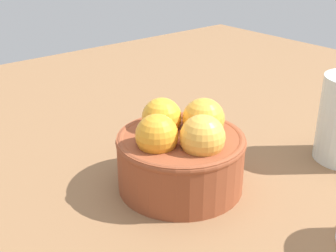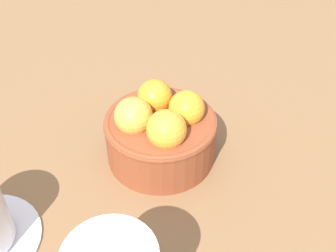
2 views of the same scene
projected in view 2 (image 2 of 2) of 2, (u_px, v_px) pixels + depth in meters
The scene contains 2 objects.
ground_plane at pixel (161, 165), 51.88cm from camera, with size 131.37×116.02×3.74cm, color brown.
terracotta_bowl at pixel (161, 131), 47.96cm from camera, with size 13.61×13.61×9.30cm.
Camera 2 is at (-35.49, 7.38, 35.61)cm, focal length 42.34 mm.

